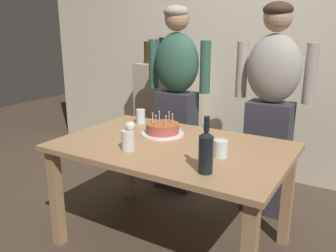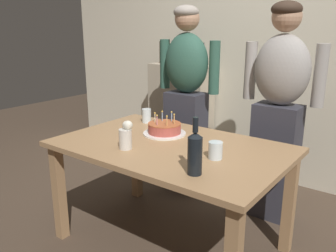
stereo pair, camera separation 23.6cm
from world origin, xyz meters
name	(u,v)px [view 1 (the left image)]	position (x,y,z in m)	size (l,w,h in m)	color
ground_plane	(172,242)	(0.00, 0.00, 0.00)	(10.00, 10.00, 0.00)	#47382B
back_wall	(252,46)	(0.00, 1.55, 1.30)	(5.20, 0.10, 2.60)	beige
dining_table	(172,158)	(0.00, 0.00, 0.64)	(1.50, 0.96, 0.74)	#A37A51
birthday_cake	(163,129)	(-0.17, 0.16, 0.78)	(0.31, 0.31, 0.16)	white
water_glass_near	(141,116)	(-0.48, 0.32, 0.80)	(0.07, 0.07, 0.11)	silver
water_glass_far	(221,149)	(0.36, -0.05, 0.79)	(0.08, 0.08, 0.10)	silver
wine_bottle	(206,151)	(0.39, -0.31, 0.86)	(0.08, 0.08, 0.31)	black
flower_vase	(129,136)	(-0.18, -0.23, 0.83)	(0.08, 0.09, 0.18)	silver
person_man_bearded	(177,97)	(-0.43, 0.81, 0.87)	(0.61, 0.27, 1.66)	#33333D
person_woman_cardigan	(271,108)	(0.42, 0.81, 0.87)	(0.61, 0.27, 1.66)	#33333D
shelf_cabinet	(167,113)	(-0.85, 1.33, 0.57)	(0.68, 0.30, 1.39)	tan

